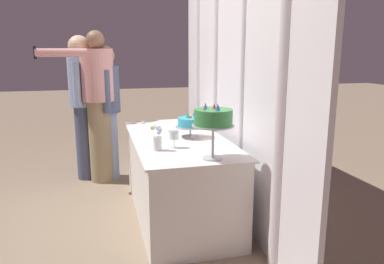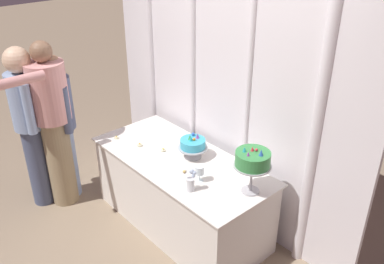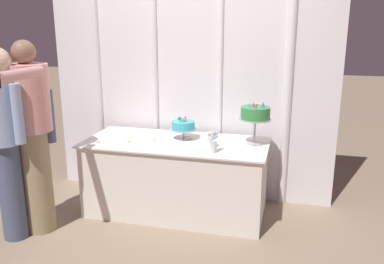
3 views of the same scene
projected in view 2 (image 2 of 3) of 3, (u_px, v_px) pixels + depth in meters
name	position (u px, v px, depth m)	size (l,w,h in m)	color
ground_plane	(173.00, 227.00, 3.95)	(24.00, 24.00, 0.00)	gray
draped_curtain	(223.00, 59.00, 3.57)	(3.00, 0.18, 2.86)	white
cake_table	(181.00, 192.00, 3.84)	(1.75, 0.79, 0.72)	white
cake_display_nearleft	(193.00, 144.00, 3.65)	(0.26, 0.26, 0.22)	#B2B2B7
cake_display_nearright	(253.00, 160.00, 3.12)	(0.29, 0.29, 0.41)	#B2B2B7
wine_glass	(200.00, 170.00, 3.33)	(0.08, 0.08, 0.14)	silver
flower_vase	(190.00, 181.00, 3.22)	(0.09, 0.08, 0.19)	silver
tealight_far_left	(116.00, 138.00, 4.01)	(0.05, 0.05, 0.03)	beige
tealight_near_left	(140.00, 145.00, 3.88)	(0.05, 0.05, 0.03)	beige
tealight_near_right	(163.00, 150.00, 3.80)	(0.05, 0.05, 0.03)	beige
guest_man_dark_suit	(60.00, 122.00, 4.05)	(0.47, 0.30, 1.53)	#93ADD6
guest_girl_blue_dress	(52.00, 120.00, 3.91)	(0.49, 0.83, 1.69)	#9E8966
guest_man_pink_jacket	(29.00, 120.00, 3.89)	(0.44, 0.34, 1.64)	#4C5675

